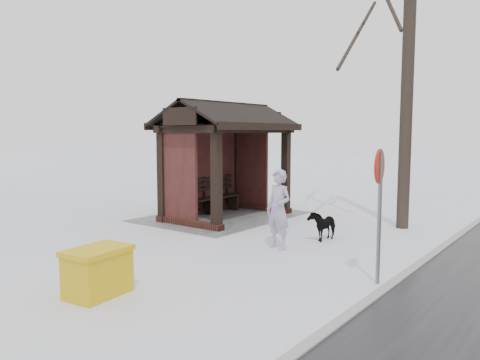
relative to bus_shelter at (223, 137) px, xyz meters
name	(u,v)px	position (x,y,z in m)	size (l,w,h in m)	color
ground	(227,217)	(0.00, 0.16, -2.17)	(120.00, 120.00, 0.00)	white
kerb	(442,248)	(0.00, 5.66, -2.16)	(120.00, 0.15, 0.06)	gray
trampled_patch	(222,216)	(0.00, -0.04, -2.16)	(4.20, 3.20, 0.02)	gray
bus_shelter	(223,137)	(0.00, 0.00, 0.00)	(3.60, 2.40, 3.09)	#381C14
pedestrian	(278,209)	(2.02, 3.10, -1.38)	(0.57, 0.38, 1.57)	#A39AB4
dog	(323,225)	(0.79, 3.42, -1.84)	(0.35, 0.76, 0.64)	black
grit_bin	(98,271)	(5.80, 2.54, -1.82)	(0.96, 0.72, 0.68)	#CD9F0C
road_sign	(379,185)	(2.91, 5.44, -0.66)	(0.52, 0.11, 2.05)	slate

